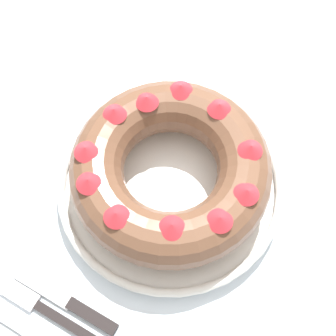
# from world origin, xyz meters

# --- Properties ---
(ground_plane) EXTENTS (8.00, 8.00, 0.00)m
(ground_plane) POSITION_xyz_m (0.00, 0.00, 0.00)
(ground_plane) COLOR gray
(dining_table) EXTENTS (1.37, 1.15, 0.76)m
(dining_table) POSITION_xyz_m (0.00, 0.00, 0.67)
(dining_table) COLOR silver
(dining_table) RESTS_ON ground_plane
(serving_dish) EXTENTS (0.33, 0.33, 0.03)m
(serving_dish) POSITION_xyz_m (-0.01, 0.00, 0.77)
(serving_dish) COLOR white
(serving_dish) RESTS_ON dining_table
(bundt_cake) EXTENTS (0.27, 0.27, 0.08)m
(bundt_cake) POSITION_xyz_m (-0.01, 0.00, 0.82)
(bundt_cake) COLOR brown
(bundt_cake) RESTS_ON serving_dish
(fork) EXTENTS (0.02, 0.18, 0.01)m
(fork) POSITION_xyz_m (-0.24, 0.05, 0.76)
(fork) COLOR black
(fork) RESTS_ON dining_table
(cake_knife) EXTENTS (0.02, 0.16, 0.01)m
(cake_knife) POSITION_xyz_m (-0.22, 0.03, 0.76)
(cake_knife) COLOR black
(cake_knife) RESTS_ON dining_table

